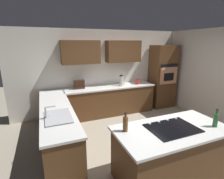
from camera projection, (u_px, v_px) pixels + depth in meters
name	position (u px, v px, depth m)	size (l,w,h in m)	color
ground_plane	(141.00, 139.00, 4.05)	(14.00, 14.00, 0.00)	#9E937F
wall_back	(108.00, 67.00, 5.47)	(6.00, 0.44, 2.60)	white
wall_left	(212.00, 76.00, 4.87)	(0.10, 4.00, 2.60)	white
lower_cabinets_back	(110.00, 101.00, 5.44)	(2.80, 0.60, 0.86)	brown
countertop_back	(110.00, 87.00, 5.32)	(2.84, 0.64, 0.04)	silver
lower_cabinets_side	(57.00, 126.00, 3.76)	(0.60, 2.90, 0.86)	brown
countertop_side	(56.00, 107.00, 3.65)	(0.64, 2.94, 0.04)	silver
island_base	(170.00, 154.00, 2.82)	(1.75, 0.86, 0.86)	brown
island_top	(172.00, 130.00, 2.71)	(1.83, 0.94, 0.04)	silver
wall_oven	(162.00, 77.00, 5.98)	(0.80, 0.66, 2.13)	brown
sink_unit	(58.00, 116.00, 3.11)	(0.46, 0.70, 0.23)	#515456
cooktop	(172.00, 128.00, 2.70)	(0.76, 0.56, 0.03)	black
blender	(121.00, 81.00, 5.37)	(0.15, 0.15, 0.34)	beige
spice_rack	(79.00, 84.00, 5.00)	(0.31, 0.11, 0.26)	#381E14
kettle	(138.00, 82.00, 5.60)	(0.15, 0.15, 0.17)	red
oil_bottle	(125.00, 124.00, 2.59)	(0.08, 0.08, 0.31)	brown
second_bottle	(216.00, 120.00, 2.74)	(0.07, 0.07, 0.30)	#336B38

